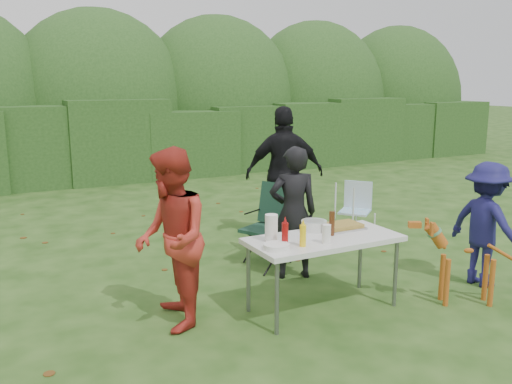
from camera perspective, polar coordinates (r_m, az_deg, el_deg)
name	(u,v)px	position (r m, az deg, el deg)	size (l,w,h in m)	color
ground	(309,306)	(5.60, 5.60, -11.83)	(80.00, 80.00, 0.00)	#1E4211
hedge_row	(117,143)	(12.69, -14.47, 5.02)	(22.00, 1.40, 1.70)	#23471C
shrub_backdrop	(100,107)	(14.19, -16.13, 8.63)	(20.00, 2.60, 3.20)	#3D6628
folding_table	(324,242)	(5.32, 7.14, -5.28)	(1.50, 0.70, 0.74)	silver
person_cook	(293,213)	(6.15, 3.94, -2.19)	(0.55, 0.36, 1.52)	black
person_red_jacket	(171,239)	(4.95, -8.91, -4.92)	(0.81, 0.63, 1.66)	#B22D22
person_black_puffy	(285,173)	(7.67, 3.03, 1.98)	(1.11, 0.46, 1.89)	black
child	(486,224)	(6.44, 23.07, -3.15)	(0.89, 0.51, 1.37)	#181751
dog	(468,263)	(5.90, 21.40, -7.00)	(0.89, 0.36, 0.84)	#A75219
camping_chair	(267,225)	(6.66, 1.20, -3.46)	(0.62, 0.62, 0.99)	#173728
lawn_chair	(355,209)	(8.01, 10.36, -1.80)	(0.46, 0.46, 0.79)	#45AAD9
food_tray	(341,228)	(5.61, 8.92, -3.76)	(0.45, 0.30, 0.02)	#B7B7BA
focaccia_bread	(341,225)	(5.60, 8.93, -3.49)	(0.40, 0.26, 0.04)	olive
mustard_bottle	(303,236)	(4.97, 4.96, -4.60)	(0.06, 0.06, 0.20)	yellow
ketchup_bottle	(285,234)	(4.96, 3.07, -4.48)	(0.06, 0.06, 0.22)	maroon
beer_bottle	(332,223)	(5.34, 7.99, -3.29)	(0.06, 0.06, 0.24)	#47230F
paper_towel_roll	(271,228)	(5.09, 1.62, -3.82)	(0.12, 0.12, 0.26)	white
cup_stack	(326,234)	(5.08, 7.43, -4.41)	(0.08, 0.08, 0.18)	white
pasta_bowl	(314,225)	(5.52, 6.13, -3.52)	(0.26, 0.26, 0.10)	silver
plate_stack	(276,247)	(4.89, 2.17, -5.76)	(0.24, 0.24, 0.05)	white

